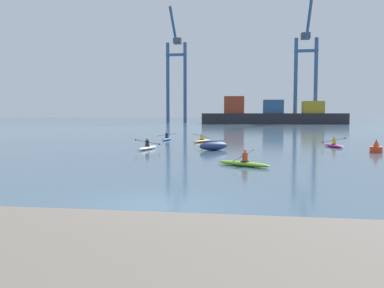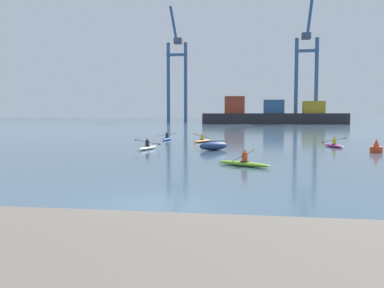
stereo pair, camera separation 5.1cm
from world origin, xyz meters
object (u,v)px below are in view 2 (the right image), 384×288
object	(u,v)px
container_barge	(272,115)
capsized_dinghy	(214,146)
channel_buoy	(376,148)
gantry_crane_west	(177,70)
kayak_lime	(243,163)
kayak_magenta	(334,145)
gantry_crane_west_mid	(307,65)
kayak_orange	(202,140)
kayak_white	(148,147)
kayak_blue	(167,139)

from	to	relation	value
container_barge	capsized_dinghy	bearing A→B (deg)	-95.20
capsized_dinghy	channel_buoy	world-z (taller)	channel_buoy
gantry_crane_west	channel_buoy	xyz separation A→B (m)	(36.24, -111.19, -18.30)
gantry_crane_west	kayak_lime	distance (m)	125.06
capsized_dinghy	kayak_magenta	xyz separation A→B (m)	(10.10, 4.71, -0.18)
gantry_crane_west_mid	kayak_orange	xyz separation A→B (m)	(-21.82, -93.87, -18.52)
channel_buoy	kayak_white	distance (m)	17.65
gantry_crane_west	kayak_lime	size ratio (longest dim) A/B	11.97
channel_buoy	gantry_crane_west	bearing A→B (deg)	108.05
gantry_crane_west	kayak_blue	distance (m)	102.05
kayak_orange	kayak_white	bearing A→B (deg)	-109.45
gantry_crane_west_mid	capsized_dinghy	world-z (taller)	gantry_crane_west_mid
kayak_white	kayak_lime	distance (m)	12.62
container_barge	kayak_magenta	bearing A→B (deg)	-89.22
kayak_orange	kayak_magenta	world-z (taller)	same
kayak_blue	kayak_lime	xyz separation A→B (m)	(9.01, -21.98, 0.00)
capsized_dinghy	kayak_magenta	world-z (taller)	kayak_magenta
container_barge	kayak_lime	size ratio (longest dim) A/B	13.66
container_barge	gantry_crane_west	world-z (taller)	gantry_crane_west
capsized_dinghy	channel_buoy	distance (m)	12.24
gantry_crane_west_mid	kayak_magenta	bearing A→B (deg)	-95.58
kayak_white	kayak_lime	size ratio (longest dim) A/B	1.08
kayak_orange	kayak_magenta	xyz separation A→B (m)	(12.19, -4.69, 0.00)
channel_buoy	kayak_orange	world-z (taller)	channel_buoy
capsized_dinghy	kayak_magenta	size ratio (longest dim) A/B	0.79
channel_buoy	kayak_blue	distance (m)	22.39
kayak_lime	channel_buoy	bearing A→B (deg)	44.88
gantry_crane_west	kayak_orange	distance (m)	105.58
gantry_crane_west	kayak_magenta	distance (m)	113.17
kayak_magenta	container_barge	bearing A→B (deg)	90.78
container_barge	kayak_magenta	xyz separation A→B (m)	(1.25, -92.50, -2.55)
kayak_orange	kayak_white	world-z (taller)	same
channel_buoy	kayak_blue	bearing A→B (deg)	146.43
kayak_white	gantry_crane_west_mid	bearing A→B (deg)	76.32
gantry_crane_west_mid	kayak_lime	bearing A→B (deg)	-98.62
gantry_crane_west_mid	channel_buoy	distance (m)	105.31
kayak_lime	gantry_crane_west	bearing A→B (deg)	102.42
kayak_white	kayak_lime	bearing A→B (deg)	-50.62
capsized_dinghy	kayak_blue	size ratio (longest dim) A/B	0.79
capsized_dinghy	kayak_blue	xyz separation A→B (m)	(-6.41, 12.21, -0.18)
gantry_crane_west	container_barge	bearing A→B (deg)	-22.80
gantry_crane_west	capsized_dinghy	xyz separation A→B (m)	(24.00, -111.02, -18.30)
kayak_magenta	kayak_orange	bearing A→B (deg)	158.93
channel_buoy	kayak_orange	xyz separation A→B (m)	(-14.33, 9.57, -0.19)
gantry_crane_west	kayak_white	world-z (taller)	gantry_crane_west
kayak_white	gantry_crane_west	bearing A→B (deg)	99.50
capsized_dinghy	kayak_blue	world-z (taller)	kayak_blue
gantry_crane_west	kayak_magenta	size ratio (longest dim) A/B	11.15
kayak_orange	kayak_lime	bearing A→B (deg)	-76.26
kayak_white	kayak_magenta	bearing A→B (deg)	16.92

